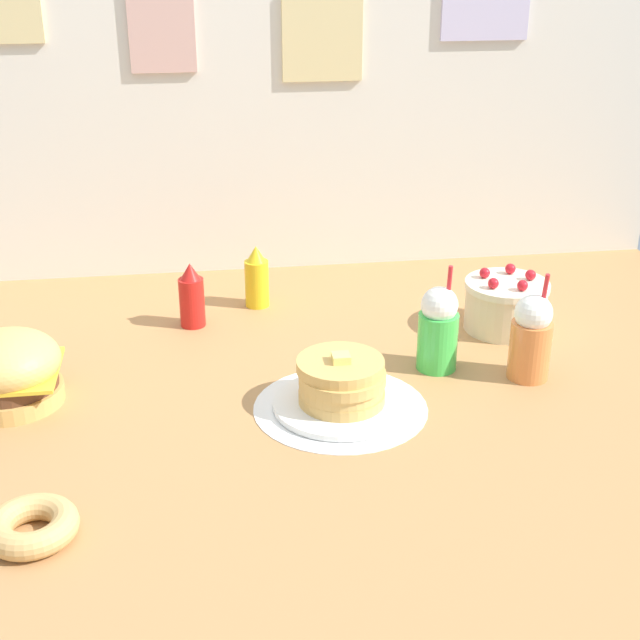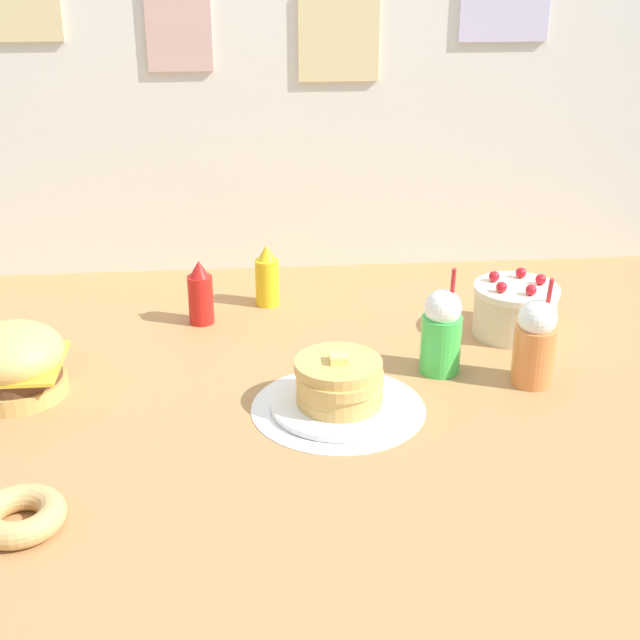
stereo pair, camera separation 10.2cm
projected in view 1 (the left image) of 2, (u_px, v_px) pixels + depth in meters
ground_plane at (292, 405)px, 1.99m from camera, size 2.46×1.73×0.02m
back_wall at (256, 94)px, 2.54m from camera, size 2.46×0.04×1.04m
doily_mat at (340, 407)px, 1.95m from camera, size 0.38×0.38×0.00m
burger at (8, 370)px, 1.95m from camera, size 0.23×0.23×0.17m
pancake_stack at (341, 387)px, 1.93m from camera, size 0.30×0.30×0.13m
layer_cake at (506, 305)px, 2.31m from camera, size 0.22×0.22×0.16m
ketchup_bottle at (192, 297)px, 2.32m from camera, size 0.07×0.07×0.17m
mustard_bottle at (257, 278)px, 2.45m from camera, size 0.07×0.07×0.17m
cream_soda_cup at (438, 329)px, 2.09m from camera, size 0.10×0.10×0.26m
orange_float_cup at (531, 337)px, 2.05m from camera, size 0.10×0.10×0.26m
donut_pink_glaze at (32, 525)px, 1.53m from camera, size 0.16×0.16×0.05m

